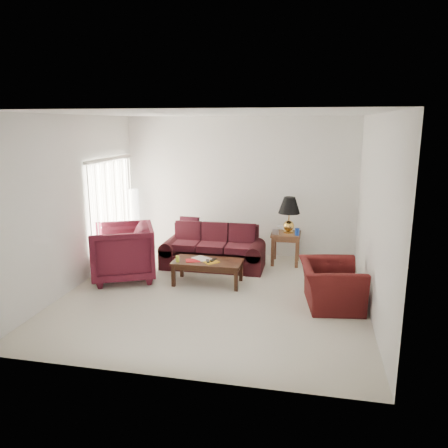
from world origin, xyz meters
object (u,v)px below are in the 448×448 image
sofa (213,247)px  floor_lamp (135,220)px  armchair_left (122,252)px  armchair_right (331,285)px  end_table (285,248)px  coffee_table (208,272)px

sofa → floor_lamp: size_ratio=1.41×
armchair_left → armchair_right: (3.76, -0.48, -0.17)m
floor_lamp → armchair_left: size_ratio=1.27×
sofa → armchair_left: size_ratio=1.79×
floor_lamp → armchair_left: (0.48, -1.75, -0.21)m
armchair_left → floor_lamp: bearing=170.8°
end_table → armchair_left: armchair_left is taller
armchair_left → armchair_right: size_ratio=1.06×
armchair_right → coffee_table: armchair_right is taller
armchair_left → armchair_right: armchair_left is taller
floor_lamp → armchair_right: floor_lamp is taller
floor_lamp → sofa: bearing=-21.2°
coffee_table → armchair_right: bearing=-30.5°
floor_lamp → coffee_table: bearing=-38.7°
sofa → armchair_right: size_ratio=1.91×
sofa → armchair_left: 1.80m
end_table → armchair_right: armchair_right is taller
sofa → armchair_right: sofa is taller
end_table → floor_lamp: bearing=176.5°
armchair_left → coffee_table: bearing=68.0°
armchair_right → armchair_left: bearing=74.3°
floor_lamp → armchair_left: 1.83m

